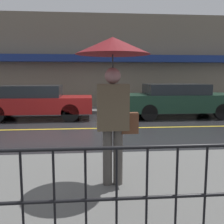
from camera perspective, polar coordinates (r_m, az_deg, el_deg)
ground_plane at (r=8.72m, az=-7.22°, el=-3.64°), size 80.00×80.00×0.00m
sidewalk_near at (r=4.05m, az=-9.76°, el=-16.32°), size 28.00×3.16×0.15m
sidewalk_far at (r=12.82m, az=-6.58°, el=0.39°), size 28.00×1.79×0.15m
lane_marking at (r=8.72m, az=-7.23°, el=-3.61°), size 25.20×0.12×0.01m
building_storefront at (r=13.75m, az=-6.63°, el=10.77°), size 28.00×0.85×4.86m
railing_foreground at (r=2.58m, az=-12.53°, el=-15.15°), size 12.00×0.04×0.93m
pedestrian at (r=3.67m, az=0.25°, el=9.08°), size 1.04×1.04×2.10m
car_red at (r=10.94m, az=-16.25°, el=2.20°), size 4.39×1.72×1.35m
car_dark_green at (r=11.37m, az=14.23°, el=2.58°), size 4.74×1.83×1.40m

